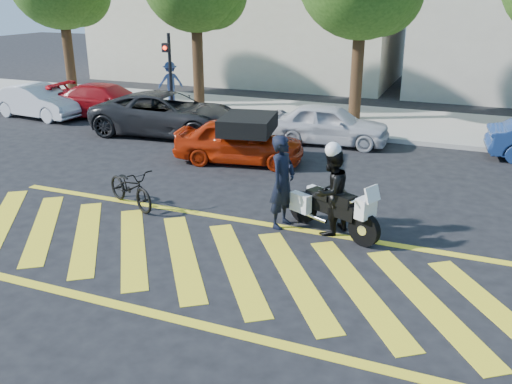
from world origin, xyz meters
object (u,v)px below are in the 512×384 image
at_px(parked_mid_right, 329,124).
at_px(officer_bike, 283,182).
at_px(parked_far_left, 38,101).
at_px(parked_mid_left, 168,114).
at_px(parked_left, 108,101).
at_px(officer_moto, 331,192).
at_px(bicycle, 130,187).
at_px(police_motorcycle, 331,208).
at_px(red_convertible, 239,141).

bearing_deg(parked_mid_right, officer_bike, -177.99).
distance_m(parked_far_left, parked_mid_left, 6.02).
xyz_separation_m(parked_far_left, parked_left, (2.53, 0.96, 0.01)).
bearing_deg(officer_moto, bicycle, -61.82).
relative_size(parked_left, parked_mid_right, 1.17).
bearing_deg(officer_moto, parked_far_left, -90.67).
bearing_deg(parked_left, officer_bike, -131.08).
bearing_deg(officer_bike, parked_mid_left, 56.95).
distance_m(officer_bike, officer_moto, 1.01).
height_order(police_motorcycle, officer_moto, officer_moto).
relative_size(bicycle, parked_mid_right, 0.46).
bearing_deg(parked_mid_right, officer_moto, -169.64).
bearing_deg(parked_far_left, police_motorcycle, -109.32).
relative_size(bicycle, police_motorcycle, 0.83).
xyz_separation_m(parked_far_left, parked_mid_left, (6.00, -0.44, 0.09)).
xyz_separation_m(parked_left, parked_mid_right, (8.87, -0.52, 0.00)).
bearing_deg(officer_bike, red_convertible, 45.05).
height_order(officer_bike, parked_mid_right, officer_bike).
xyz_separation_m(officer_bike, bicycle, (-3.55, -0.24, -0.51)).
bearing_deg(bicycle, parked_mid_right, 4.12).
bearing_deg(parked_mid_right, police_motorcycle, -169.47).
bearing_deg(parked_mid_left, bicycle, -161.22).
distance_m(red_convertible, parked_left, 7.81).
xyz_separation_m(police_motorcycle, red_convertible, (-3.65, 3.74, 0.09)).
relative_size(officer_bike, red_convertible, 0.53).
distance_m(police_motorcycle, parked_mid_right, 6.91).
bearing_deg(parked_left, parked_mid_left, -116.17).
distance_m(red_convertible, parked_far_left, 9.86).
distance_m(police_motorcycle, parked_far_left, 14.59).
distance_m(parked_left, parked_mid_left, 3.74).
xyz_separation_m(parked_mid_left, parked_mid_right, (5.40, 0.88, -0.07)).
xyz_separation_m(parked_left, parked_mid_left, (3.47, -1.40, 0.07)).
distance_m(officer_moto, parked_mid_left, 9.23).
distance_m(bicycle, officer_moto, 4.59).
bearing_deg(bicycle, red_convertible, 12.99).
bearing_deg(parked_mid_left, parked_far_left, 81.33).
distance_m(officer_bike, police_motorcycle, 1.11).
bearing_deg(officer_moto, parked_left, -99.41).
bearing_deg(red_convertible, parked_mid_left, 50.20).
bearing_deg(police_motorcycle, officer_moto, -115.90).
distance_m(police_motorcycle, officer_moto, 0.34).
bearing_deg(parked_left, bicycle, -145.06).
relative_size(officer_bike, parked_far_left, 0.51).
xyz_separation_m(red_convertible, parked_far_left, (-9.54, 2.48, 0.01)).
relative_size(parked_left, parked_mid_left, 0.86).
relative_size(officer_bike, parked_mid_left, 0.38).
xyz_separation_m(officer_bike, red_convertible, (-2.63, 3.80, -0.35)).
bearing_deg(officer_bike, parked_mid_right, 16.89).
distance_m(officer_moto, parked_left, 12.85).
height_order(red_convertible, parked_far_left, parked_far_left).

